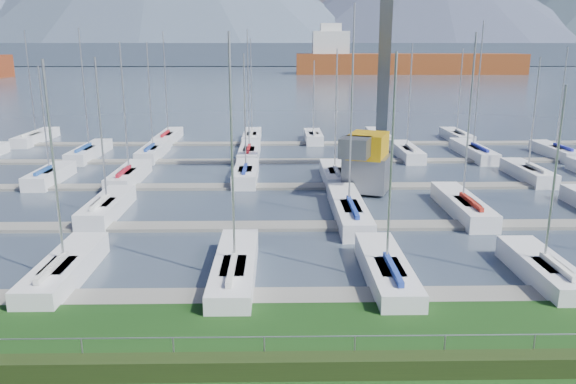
{
  "coord_description": "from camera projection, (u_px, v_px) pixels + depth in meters",
  "views": [
    {
      "loc": [
        -0.51,
        -16.66,
        10.48
      ],
      "look_at": [
        0.0,
        12.0,
        3.0
      ],
      "focal_mm": 35.0,
      "sensor_mm": 36.0,
      "label": 1
    }
  ],
  "objects": [
    {
      "name": "water",
      "position": [
        279.0,
        69.0,
        270.41
      ],
      "size": [
        800.0,
        540.0,
        0.2
      ],
      "primitive_type": "cube",
      "color": "#3A4656"
    },
    {
      "name": "hedge",
      "position": [
        295.0,
        366.0,
        18.3
      ],
      "size": [
        80.0,
        0.7,
        0.7
      ],
      "primitive_type": "cube",
      "color": "#212F11",
      "rests_on": "grass"
    },
    {
      "name": "fence",
      "position": [
        294.0,
        337.0,
        18.47
      ],
      "size": [
        80.0,
        0.04,
        0.04
      ],
      "primitive_type": "cylinder",
      "rotation": [
        0.0,
        1.57,
        0.0
      ],
      "color": "#92949A",
      "rests_on": "grass"
    },
    {
      "name": "foothill",
      "position": [
        279.0,
        54.0,
        336.52
      ],
      "size": [
        900.0,
        80.0,
        12.0
      ],
      "primitive_type": "cube",
      "color": "#434F62",
      "rests_on": "water"
    },
    {
      "name": "docks",
      "position": [
        285.0,
        187.0,
        43.98
      ],
      "size": [
        90.0,
        41.6,
        0.25
      ],
      "color": "gray",
      "rests_on": "water"
    },
    {
      "name": "crane",
      "position": [
        372.0,
        116.0,
        42.45
      ],
      "size": [
        5.84,
        13.49,
        22.35
      ],
      "rotation": [
        0.0,
        0.0,
        -0.36
      ],
      "color": "slate",
      "rests_on": "water"
    },
    {
      "name": "cargo_ship_mid",
      "position": [
        397.0,
        64.0,
        222.89
      ],
      "size": [
        89.51,
        20.73,
        21.5
      ],
      "rotation": [
        0.0,
        0.0,
        -0.03
      ],
      "color": "brown",
      "rests_on": "water"
    },
    {
      "name": "sailboat_fleet",
      "position": [
        266.0,
        111.0,
        44.72
      ],
      "size": [
        73.84,
        49.78,
        13.49
      ],
      "color": "maroon",
      "rests_on": "water"
    }
  ]
}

